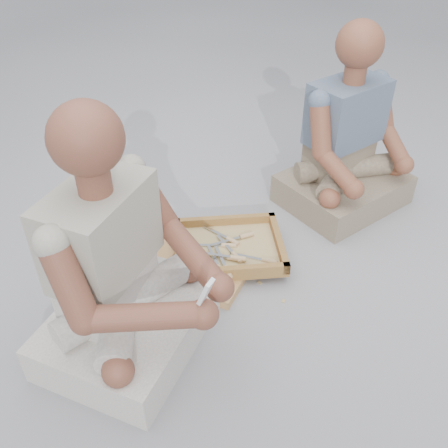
# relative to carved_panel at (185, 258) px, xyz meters

# --- Properties ---
(ground) EXTENTS (60.00, 60.00, 0.00)m
(ground) POSITION_rel_carved_panel_xyz_m (0.23, -0.28, -0.02)
(ground) COLOR #9F9EA4
(ground) RESTS_ON ground
(carved_panel) EXTENTS (0.72, 0.57, 0.04)m
(carved_panel) POSITION_rel_carved_panel_xyz_m (0.00, 0.00, 0.00)
(carved_panel) COLOR olive
(carved_panel) RESTS_ON ground
(tool_tray) EXTENTS (0.58, 0.51, 0.07)m
(tool_tray) POSITION_rel_carved_panel_xyz_m (0.20, 0.05, 0.04)
(tool_tray) COLOR brown
(tool_tray) RESTS_ON carved_panel
(chisel_0) EXTENTS (0.22, 0.05, 0.02)m
(chisel_0) POSITION_rel_carved_panel_xyz_m (0.37, -0.02, 0.05)
(chisel_0) COLOR silver
(chisel_0) RESTS_ON tool_tray
(chisel_1) EXTENTS (0.11, 0.21, 0.02)m
(chisel_1) POSITION_rel_carved_panel_xyz_m (0.21, -0.11, 0.06)
(chisel_1) COLOR silver
(chisel_1) RESTS_ON tool_tray
(chisel_2) EXTENTS (0.22, 0.04, 0.02)m
(chisel_2) POSITION_rel_carved_panel_xyz_m (0.18, 0.06, 0.05)
(chisel_2) COLOR silver
(chisel_2) RESTS_ON tool_tray
(chisel_3) EXTENTS (0.15, 0.19, 0.02)m
(chisel_3) POSITION_rel_carved_panel_xyz_m (0.24, -0.01, 0.05)
(chisel_3) COLOR silver
(chisel_3) RESTS_ON tool_tray
(chisel_4) EXTENTS (0.22, 0.04, 0.02)m
(chisel_4) POSITION_rel_carved_panel_xyz_m (0.23, -0.04, 0.06)
(chisel_4) COLOR silver
(chisel_4) RESTS_ON tool_tray
(chisel_5) EXTENTS (0.20, 0.13, 0.02)m
(chisel_5) POSITION_rel_carved_panel_xyz_m (0.20, 0.10, 0.05)
(chisel_5) COLOR silver
(chisel_5) RESTS_ON tool_tray
(chisel_6) EXTENTS (0.22, 0.05, 0.02)m
(chisel_6) POSITION_rel_carved_panel_xyz_m (0.22, -0.03, 0.05)
(chisel_6) COLOR silver
(chisel_6) RESTS_ON tool_tray
(chisel_7) EXTENTS (0.11, 0.20, 0.02)m
(chisel_7) POSITION_rel_carved_panel_xyz_m (0.18, -0.10, 0.05)
(chisel_7) COLOR silver
(chisel_7) RESTS_ON tool_tray
(chisel_8) EXTENTS (0.20, 0.13, 0.02)m
(chisel_8) POSITION_rel_carved_panel_xyz_m (0.26, 0.13, 0.05)
(chisel_8) COLOR silver
(chisel_8) RESTS_ON tool_tray
(wood_chip_0) EXTENTS (0.02, 0.02, 0.00)m
(wood_chip_0) POSITION_rel_carved_panel_xyz_m (0.47, -0.20, -0.02)
(wood_chip_0) COLOR tan
(wood_chip_0) RESTS_ON ground
(wood_chip_1) EXTENTS (0.02, 0.02, 0.00)m
(wood_chip_1) POSITION_rel_carved_panel_xyz_m (0.27, -0.10, -0.02)
(wood_chip_1) COLOR tan
(wood_chip_1) RESTS_ON ground
(wood_chip_2) EXTENTS (0.02, 0.02, 0.00)m
(wood_chip_2) POSITION_rel_carved_panel_xyz_m (0.18, -0.18, -0.02)
(wood_chip_2) COLOR tan
(wood_chip_2) RESTS_ON ground
(wood_chip_3) EXTENTS (0.02, 0.02, 0.00)m
(wood_chip_3) POSITION_rel_carved_panel_xyz_m (0.20, -0.01, -0.02)
(wood_chip_3) COLOR tan
(wood_chip_3) RESTS_ON ground
(wood_chip_4) EXTENTS (0.02, 0.02, 0.00)m
(wood_chip_4) POSITION_rel_carved_panel_xyz_m (0.42, 0.02, -0.02)
(wood_chip_4) COLOR tan
(wood_chip_4) RESTS_ON ground
(wood_chip_5) EXTENTS (0.02, 0.02, 0.00)m
(wood_chip_5) POSITION_rel_carved_panel_xyz_m (0.36, -0.10, -0.02)
(wood_chip_5) COLOR tan
(wood_chip_5) RESTS_ON ground
(wood_chip_6) EXTENTS (0.02, 0.02, 0.00)m
(wood_chip_6) POSITION_rel_carved_panel_xyz_m (0.01, 0.00, -0.02)
(wood_chip_6) COLOR tan
(wood_chip_6) RESTS_ON ground
(wood_chip_7) EXTENTS (0.02, 0.02, 0.00)m
(wood_chip_7) POSITION_rel_carved_panel_xyz_m (0.04, 0.30, -0.02)
(wood_chip_7) COLOR tan
(wood_chip_7) RESTS_ON ground
(craftsman) EXTENTS (0.74, 0.75, 1.00)m
(craftsman) POSITION_rel_carved_panel_xyz_m (-0.12, -0.49, 0.32)
(craftsman) COLOR silver
(craftsman) RESTS_ON ground
(companion) EXTENTS (0.78, 0.78, 0.96)m
(companion) POSITION_rel_carved_panel_xyz_m (0.74, 0.62, 0.30)
(companion) COLOR gray
(companion) RESTS_ON ground
(mobile_phone) EXTENTS (0.06, 0.06, 0.10)m
(mobile_phone) POSITION_rel_carved_panel_xyz_m (0.22, -0.65, 0.45)
(mobile_phone) COLOR white
(mobile_phone) RESTS_ON craftsman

